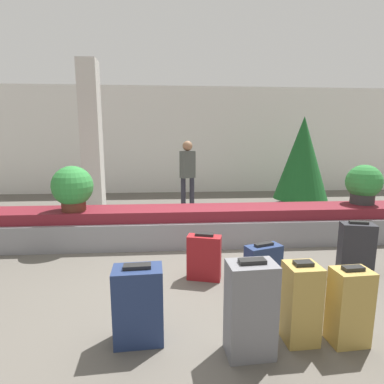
% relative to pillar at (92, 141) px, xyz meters
% --- Properties ---
extents(ground_plane, '(18.00, 18.00, 0.00)m').
position_rel_pillar_xyz_m(ground_plane, '(1.95, -3.13, -1.60)').
color(ground_plane, '#59544C').
extents(back_wall, '(18.00, 0.06, 3.20)m').
position_rel_pillar_xyz_m(back_wall, '(1.95, 2.88, 0.00)').
color(back_wall, silver).
rests_on(back_wall, ground_plane).
extents(carousel, '(8.77, 0.78, 0.57)m').
position_rel_pillar_xyz_m(carousel, '(1.95, -1.77, -1.33)').
color(carousel, gray).
rests_on(carousel, ground_plane).
extents(pillar, '(0.38, 0.38, 3.20)m').
position_rel_pillar_xyz_m(pillar, '(0.00, 0.00, 0.00)').
color(pillar, beige).
rests_on(pillar, ground_plane).
extents(suitcase_0, '(0.43, 0.29, 0.54)m').
position_rel_pillar_xyz_m(suitcase_0, '(2.60, -3.41, -1.34)').
color(suitcase_0, navy).
rests_on(suitcase_0, ground_plane).
extents(suitcase_1, '(0.42, 0.26, 0.56)m').
position_rel_pillar_xyz_m(suitcase_1, '(2.00, -3.09, -1.33)').
color(suitcase_1, maroon).
rests_on(suitcase_1, ground_plane).
extents(suitcase_2, '(0.37, 0.26, 0.77)m').
position_rel_pillar_xyz_m(suitcase_2, '(2.20, -4.37, -1.23)').
color(suitcase_2, slate).
rests_on(suitcase_2, ground_plane).
extents(suitcase_3, '(0.41, 0.28, 0.68)m').
position_rel_pillar_xyz_m(suitcase_3, '(3.84, -3.11, -1.27)').
color(suitcase_3, '#232328').
rests_on(suitcase_3, ground_plane).
extents(suitcase_4, '(0.30, 0.22, 0.66)m').
position_rel_pillar_xyz_m(suitcase_4, '(3.03, -4.30, -1.28)').
color(suitcase_4, '#A3843D').
rests_on(suitcase_4, ground_plane).
extents(suitcase_5, '(0.27, 0.26, 0.69)m').
position_rel_pillar_xyz_m(suitcase_5, '(2.65, -4.24, -1.27)').
color(suitcase_5, '#A3843D').
rests_on(suitcase_5, ground_plane).
extents(suitcase_6, '(0.41, 0.27, 0.67)m').
position_rel_pillar_xyz_m(suitcase_6, '(1.34, -4.15, -1.28)').
color(suitcase_6, navy).
rests_on(suitcase_6, ground_plane).
extents(potted_plant_0, '(0.61, 0.61, 0.68)m').
position_rel_pillar_xyz_m(potted_plant_0, '(0.15, -1.85, -0.68)').
color(potted_plant_0, '#4C2319').
rests_on(potted_plant_0, carousel).
extents(potted_plant_1, '(0.57, 0.57, 0.66)m').
position_rel_pillar_xyz_m(potted_plant_1, '(4.83, -1.69, -0.70)').
color(potted_plant_1, '#2D2D2D').
rests_on(potted_plant_1, carousel).
extents(traveler_0, '(0.31, 0.36, 1.68)m').
position_rel_pillar_xyz_m(traveler_0, '(-0.16, 0.85, -0.59)').
color(traveler_0, '#282833').
rests_on(traveler_0, ground_plane).
extents(traveler_1, '(0.37, 0.30, 1.60)m').
position_rel_pillar_xyz_m(traveler_1, '(2.01, 0.39, -0.65)').
color(traveler_1, '#282833').
rests_on(traveler_1, ground_plane).
extents(decorated_tree, '(1.29, 1.29, 2.19)m').
position_rel_pillar_xyz_m(decorated_tree, '(4.83, 0.72, -0.42)').
color(decorated_tree, '#4C331E').
rests_on(decorated_tree, ground_plane).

